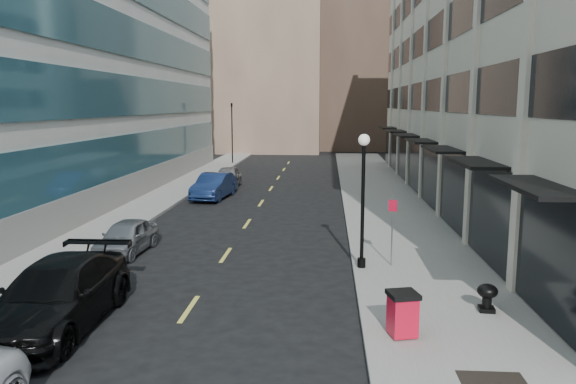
# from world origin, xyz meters

# --- Properties ---
(sidewalk_right) EXTENTS (5.00, 80.00, 0.15)m
(sidewalk_right) POSITION_xyz_m (7.50, 20.00, 0.07)
(sidewalk_right) COLOR gray
(sidewalk_right) RESTS_ON ground
(sidewalk_left) EXTENTS (3.00, 80.00, 0.15)m
(sidewalk_left) POSITION_xyz_m (-6.50, 20.00, 0.07)
(sidewalk_left) COLOR gray
(sidewalk_left) RESTS_ON ground
(building_right) EXTENTS (15.30, 46.50, 18.25)m
(building_right) POSITION_xyz_m (16.94, 26.99, 8.99)
(building_right) COLOR beige
(building_right) RESTS_ON ground
(building_left) EXTENTS (16.14, 46.00, 20.00)m
(building_left) POSITION_xyz_m (-15.95, 27.00, 9.99)
(building_left) COLOR silver
(building_left) RESTS_ON ground
(skyline_tan_near) EXTENTS (14.00, 18.00, 28.00)m
(skyline_tan_near) POSITION_xyz_m (-4.00, 68.00, 14.00)
(skyline_tan_near) COLOR #8F735D
(skyline_tan_near) RESTS_ON ground
(skyline_brown) EXTENTS (12.00, 16.00, 34.00)m
(skyline_brown) POSITION_xyz_m (8.00, 72.00, 17.00)
(skyline_brown) COLOR brown
(skyline_brown) RESTS_ON ground
(skyline_tan_far) EXTENTS (12.00, 14.00, 22.00)m
(skyline_tan_far) POSITION_xyz_m (-14.00, 78.00, 11.00)
(skyline_tan_far) COLOR #8F735D
(skyline_tan_far) RESTS_ON ground
(skyline_stone) EXTENTS (10.00, 14.00, 20.00)m
(skyline_stone) POSITION_xyz_m (18.00, 66.00, 10.00)
(skyline_stone) COLOR beige
(skyline_stone) RESTS_ON ground
(grate_far) EXTENTS (1.40, 1.00, 0.01)m
(grate_far) POSITION_xyz_m (7.60, 3.80, 0.15)
(grate_far) COLOR black
(grate_far) RESTS_ON sidewalk_right
(road_centerline) EXTENTS (0.15, 68.20, 0.01)m
(road_centerline) POSITION_xyz_m (0.00, 17.00, 0.01)
(road_centerline) COLOR #D8CC4C
(road_centerline) RESTS_ON ground
(traffic_signal) EXTENTS (0.66, 0.66, 6.98)m
(traffic_signal) POSITION_xyz_m (-5.50, 48.00, 5.72)
(traffic_signal) COLOR black
(traffic_signal) RESTS_ON ground
(car_black_pickup) EXTENTS (2.55, 6.15, 1.78)m
(car_black_pickup) POSITION_xyz_m (-3.20, 6.41, 0.89)
(car_black_pickup) COLOR black
(car_black_pickup) RESTS_ON ground
(car_silver_sedan) EXTENTS (1.81, 4.07, 1.36)m
(car_silver_sedan) POSITION_xyz_m (-4.05, 14.00, 0.68)
(car_silver_sedan) COLOR gray
(car_silver_sedan) RESTS_ON ground
(car_blue_sedan) EXTENTS (2.25, 5.08, 1.62)m
(car_blue_sedan) POSITION_xyz_m (-3.20, 27.41, 0.81)
(car_blue_sedan) COLOR #14234B
(car_blue_sedan) RESTS_ON ground
(car_grey_sedan) EXTENTS (1.97, 4.48, 1.50)m
(car_grey_sedan) POSITION_xyz_m (-3.20, 32.42, 0.75)
(car_grey_sedan) COLOR slate
(car_grey_sedan) RESTS_ON ground
(trash_bin) EXTENTS (0.87, 0.89, 1.17)m
(trash_bin) POSITION_xyz_m (5.97, 6.10, 0.78)
(trash_bin) COLOR red
(trash_bin) RESTS_ON sidewalk_right
(lamppost) EXTENTS (0.41, 0.41, 4.92)m
(lamppost) POSITION_xyz_m (5.30, 12.18, 3.04)
(lamppost) COLOR black
(lamppost) RESTS_ON sidewalk_right
(sign_post) EXTENTS (0.30, 0.11, 2.60)m
(sign_post) POSITION_xyz_m (6.40, 12.51, 1.81)
(sign_post) COLOR slate
(sign_post) RESTS_ON sidewalk_right
(urn_planter) EXTENTS (0.58, 0.58, 0.80)m
(urn_planter) POSITION_xyz_m (8.60, 8.04, 0.64)
(urn_planter) COLOR black
(urn_planter) RESTS_ON sidewalk_right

